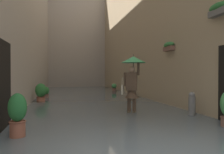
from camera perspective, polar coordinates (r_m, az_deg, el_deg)
ground_plane at (r=13.33m, az=-5.98°, el=-5.25°), size 60.00×60.00×0.00m
flood_water at (r=13.32m, az=-5.98°, el=-5.10°), size 6.66×26.49×0.07m
building_facade_left at (r=14.76m, az=9.57°, el=16.55°), size 2.04×24.49×10.83m
building_facade_far at (r=24.68m, az=-8.99°, el=9.95°), size 9.46×1.80×10.69m
person_wading at (r=7.71m, az=5.20°, el=0.55°), size 0.86×0.85×2.07m
potted_plant_mid_right at (r=13.06m, az=-16.51°, el=-3.77°), size 0.37×0.37×0.68m
potted_plant_near_right at (r=5.15m, az=-22.99°, el=-8.88°), size 0.38×0.38×0.99m
potted_plant_near_left at (r=17.47m, az=0.53°, el=-2.63°), size 0.38×0.38×0.65m
potted_plant_far_right at (r=11.45m, az=-17.71°, el=-3.71°), size 0.54×0.54×0.93m
mooring_bollard at (r=7.63m, az=19.74°, el=-6.68°), size 0.22×0.22×0.82m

